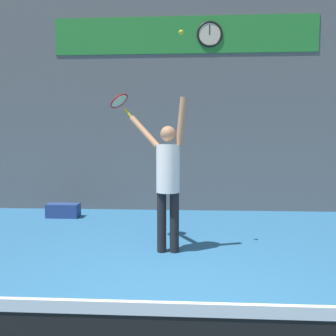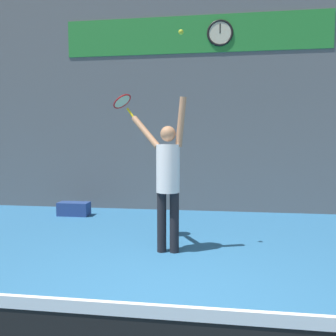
% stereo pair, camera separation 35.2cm
% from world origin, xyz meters
% --- Properties ---
extents(ground_plane, '(18.00, 18.00, 0.00)m').
position_xyz_m(ground_plane, '(0.00, 0.00, 0.00)').
color(ground_plane, teal).
extents(back_wall, '(18.00, 0.10, 5.00)m').
position_xyz_m(back_wall, '(0.00, 4.74, 2.50)').
color(back_wall, slate).
rests_on(back_wall, ground_plane).
extents(sponsor_banner, '(5.73, 0.02, 0.79)m').
position_xyz_m(sponsor_banner, '(0.00, 4.68, 3.86)').
color(sponsor_banner, '#288C38').
extents(scoreboard_clock, '(0.56, 0.05, 0.56)m').
position_xyz_m(scoreboard_clock, '(0.54, 4.66, 3.86)').
color(scoreboard_clock, beige).
extents(tennis_player, '(0.88, 0.55, 2.15)m').
position_xyz_m(tennis_player, '(-0.21, 1.86, 1.09)').
color(tennis_player, black).
rests_on(tennis_player, ground_plane).
extents(tennis_racket, '(0.39, 0.38, 0.38)m').
position_xyz_m(tennis_racket, '(-0.95, 2.26, 2.14)').
color(tennis_racket, yellow).
extents(tennis_ball, '(0.07, 0.07, 0.07)m').
position_xyz_m(tennis_ball, '(-0.03, 1.82, 2.99)').
color(tennis_ball, '#CCDB2D').
extents(equipment_bag, '(0.65, 0.29, 0.28)m').
position_xyz_m(equipment_bag, '(-2.47, 3.86, 0.14)').
color(equipment_bag, navy).
rests_on(equipment_bag, ground_plane).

